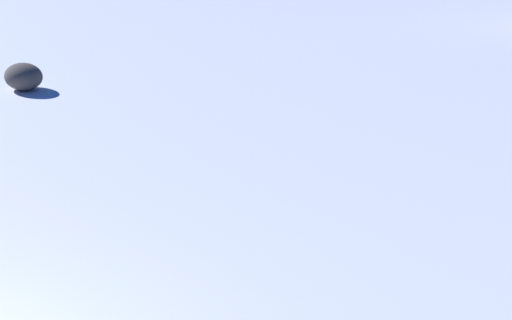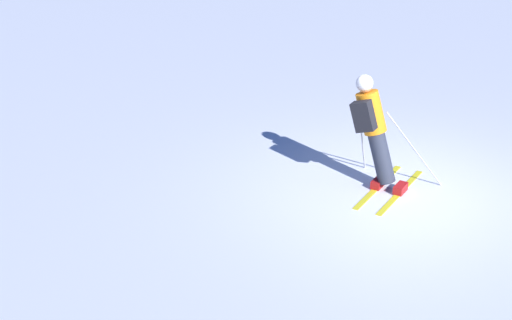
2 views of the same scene
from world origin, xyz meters
The scene contains 1 object.
exposed_boulder_1 centered at (-7.79, 7.26, 0.27)m, with size 0.84×0.71×0.55m, color #4C4742.
Camera 1 is at (6.58, -2.46, 4.69)m, focal length 60.00 mm.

